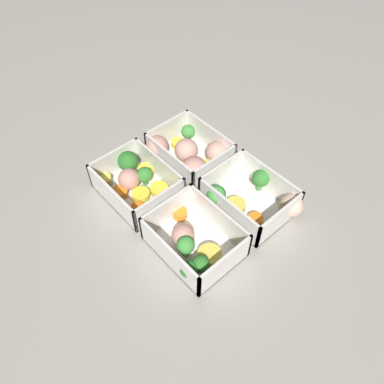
% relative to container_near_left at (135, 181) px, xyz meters
% --- Properties ---
extents(ground_plane, '(4.00, 4.00, 0.00)m').
position_rel_container_near_left_xyz_m(ground_plane, '(0.09, 0.06, -0.02)').
color(ground_plane, gray).
extents(container_near_left, '(0.15, 0.12, 0.06)m').
position_rel_container_near_left_xyz_m(container_near_left, '(0.00, 0.00, 0.00)').
color(container_near_left, silver).
rests_on(container_near_left, ground_plane).
extents(container_near_right, '(0.15, 0.12, 0.06)m').
position_rel_container_near_left_xyz_m(container_near_right, '(0.18, -0.01, -0.00)').
color(container_near_right, silver).
rests_on(container_near_right, ground_plane).
extents(container_far_left, '(0.16, 0.14, 0.06)m').
position_rel_container_near_left_xyz_m(container_far_left, '(0.02, 0.12, 0.00)').
color(container_far_left, silver).
rests_on(container_far_left, ground_plane).
extents(container_far_right, '(0.16, 0.13, 0.06)m').
position_rel_container_near_left_xyz_m(container_far_right, '(0.18, 0.13, 0.00)').
color(container_far_right, silver).
rests_on(container_far_right, ground_plane).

